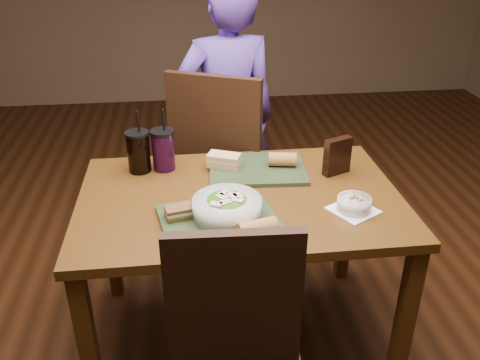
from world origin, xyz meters
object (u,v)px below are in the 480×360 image
soup_bowl (354,204)px  dining_table (240,214)px  diner (227,121)px  sandwich_near (178,212)px  tray_near (218,219)px  salad_bowl (227,207)px  baguette_near (257,229)px  chair_far (213,160)px  sandwich_far (224,160)px  tray_far (257,169)px  baguette_far (282,159)px  cup_cola (138,151)px  cup_berry (163,150)px  chip_bag (337,156)px

soup_bowl → dining_table: bearing=157.8°
diner → sandwich_near: bearing=65.5°
tray_near → salad_bowl: size_ratio=1.65×
tray_near → baguette_near: size_ratio=3.13×
chair_far → baguette_near: bearing=-85.1°
dining_table → tray_near: 0.24m
tray_near → sandwich_far: bearing=81.9°
diner → tray_far: size_ratio=3.64×
soup_bowl → baguette_far: baguette_far is taller
baguette_near → cup_cola: 0.75m
diner → cup_berry: 0.63m
diner → soup_bowl: bearing=102.9°
sandwich_far → cup_cola: size_ratio=0.57×
baguette_near → cup_cola: size_ratio=0.47×
salad_bowl → sandwich_near: bearing=174.7°
dining_table → sandwich_far: size_ratio=8.05×
tray_near → chip_bag: bearing=31.5°
baguette_far → dining_table: bearing=-135.0°
cup_cola → diner: bearing=50.6°
tray_far → cup_cola: size_ratio=1.47×
baguette_far → tray_far: bearing=-179.2°
baguette_far → cup_cola: 0.63m
dining_table → tray_far: 0.26m
tray_near → soup_bowl: bearing=1.8°
dining_table → tray_far: (0.10, 0.21, 0.10)m
baguette_far → chip_bag: (0.23, -0.07, 0.03)m
salad_bowl → baguette_near: salad_bowl is taller
dining_table → chair_far: chair_far is taller
tray_far → sandwich_far: bearing=168.9°
diner → soup_bowl: 1.06m
tray_near → cup_cola: size_ratio=1.47×
chair_far → sandwich_far: 0.44m
soup_bowl → cup_berry: size_ratio=0.76×
cup_cola → chip_bag: 0.86m
diner → baguette_far: size_ratio=12.53×
dining_table → baguette_far: size_ratio=10.65×
chip_bag → tray_near: bearing=-171.9°
diner → salad_bowl: diner is taller
salad_bowl → cup_cola: cup_cola is taller
chair_far → cup_cola: size_ratio=3.85×
tray_far → salad_bowl: salad_bowl is taller
tray_near → cup_berry: bearing=113.4°
sandwich_near → sandwich_far: 0.46m
tray_far → sandwich_far: 0.15m
dining_table → baguette_near: (0.02, -0.33, 0.14)m
dining_table → sandwich_far: bearing=99.9°
diner → sandwich_near: (-0.27, -0.98, 0.03)m
sandwich_near → cup_cola: cup_cola is taller
chair_far → diner: size_ratio=0.72×
soup_bowl → cup_berry: bearing=147.9°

